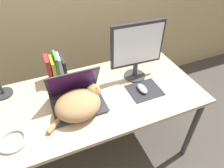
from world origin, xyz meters
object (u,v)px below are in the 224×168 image
at_px(cat, 79,104).
at_px(notepad, 114,99).
at_px(laptop, 77,98).
at_px(book_row, 56,69).
at_px(external_monitor, 137,49).
at_px(cable_coil, 12,140).
at_px(computer_mouse, 142,89).

height_order(cat, notepad, cat).
xyz_separation_m(laptop, notepad, (0.24, -0.06, -0.05)).
height_order(cat, book_row, book_row).
bearing_deg(cat, notepad, 5.78).
height_order(cat, external_monitor, external_monitor).
xyz_separation_m(laptop, cat, (-0.01, -0.09, 0.02)).
bearing_deg(external_monitor, book_row, 161.83).
distance_m(cat, notepad, 0.26).
relative_size(laptop, cable_coil, 1.99).
bearing_deg(cable_coil, notepad, 8.10).
bearing_deg(computer_mouse, cable_coil, -173.76).
bearing_deg(notepad, external_monitor, 34.79).
height_order(cable_coil, notepad, cable_coil).
relative_size(book_row, notepad, 0.90).
distance_m(computer_mouse, notepad, 0.22).
xyz_separation_m(external_monitor, cable_coil, (-0.91, -0.27, -0.24)).
height_order(book_row, notepad, book_row).
bearing_deg(computer_mouse, external_monitor, 80.59).
bearing_deg(computer_mouse, notepad, -179.38).
xyz_separation_m(computer_mouse, cable_coil, (-0.88, -0.10, -0.01)).
relative_size(external_monitor, cable_coil, 2.59).
height_order(computer_mouse, cable_coil, computer_mouse).
xyz_separation_m(external_monitor, book_row, (-0.57, 0.19, -0.14)).
xyz_separation_m(external_monitor, notepad, (-0.25, -0.17, -0.24)).
height_order(book_row, cable_coil, book_row).
height_order(external_monitor, book_row, external_monitor).
height_order(computer_mouse, notepad, computer_mouse).
bearing_deg(laptop, cable_coil, -159.61).
height_order(laptop, notepad, laptop).
bearing_deg(cable_coil, external_monitor, 16.38).
height_order(external_monitor, notepad, external_monitor).
height_order(external_monitor, cable_coil, external_monitor).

